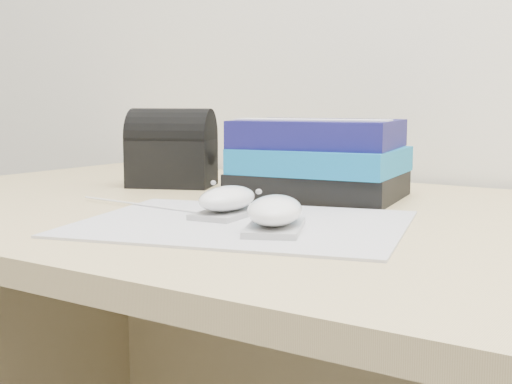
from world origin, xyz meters
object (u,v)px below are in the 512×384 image
Objects in this scene: desk at (370,374)px; pouch at (172,149)px; book_stack at (320,159)px; mouse_front at (275,213)px; mouse_rear at (227,201)px.

pouch is at bearing 172.14° from desk.
pouch reaches higher than book_stack.
mouse_front is 0.47m from pouch.
mouse_rear is 0.67× the size of pouch.
book_stack reaches higher than desk.
desk is 14.23× the size of mouse_rear.
book_stack is at bearing 109.19° from mouse_front.
mouse_front is at bearing -96.53° from desk.
mouse_rear is at bearing 153.23° from mouse_front.
mouse_front is at bearing -26.77° from mouse_rear.
mouse_front is (0.11, -0.05, 0.00)m from mouse_rear.
desk is at bearing -30.74° from book_stack.
mouse_rear reaches higher than desk.
book_stack is at bearing 3.68° from pouch.
book_stack is (0.01, 0.24, 0.04)m from mouse_rear.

